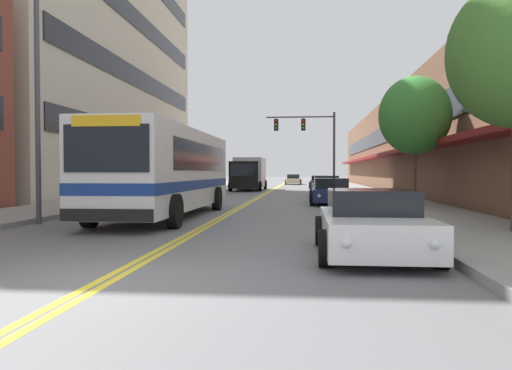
{
  "coord_description": "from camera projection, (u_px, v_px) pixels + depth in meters",
  "views": [
    {
      "loc": [
        2.96,
        -6.94,
        1.63
      ],
      "look_at": [
        -0.52,
        28.33,
        0.7
      ],
      "focal_mm": 35.0,
      "sensor_mm": 36.0,
      "label": 1
    }
  ],
  "objects": [
    {
      "name": "car_navy_parked_right_mid",
      "position": [
        331.0,
        192.0,
        25.32
      ],
      "size": [
        2.17,
        4.74,
        1.31
      ],
      "color": "#19234C",
      "rests_on": "ground_plane"
    },
    {
      "name": "fire_hydrant",
      "position": [
        403.0,
        206.0,
        15.24
      ],
      "size": [
        0.34,
        0.26,
        0.85
      ],
      "color": "yellow",
      "rests_on": "sidewalk_right"
    },
    {
      "name": "city_bus",
      "position": [
        168.0,
        168.0,
        18.31
      ],
      "size": [
        2.84,
        11.36,
        3.11
      ],
      "color": "silver",
      "rests_on": "ground_plane"
    },
    {
      "name": "centre_line",
      "position": [
        271.0,
        190.0,
        44.05
      ],
      "size": [
        0.34,
        106.0,
        0.01
      ],
      "color": "yellow",
      "rests_on": "ground_plane"
    },
    {
      "name": "sidewalk_right",
      "position": [
        356.0,
        190.0,
        43.32
      ],
      "size": [
        3.74,
        106.0,
        0.17
      ],
      "color": "gray",
      "rests_on": "ground_plane"
    },
    {
      "name": "car_champagne_moving_lead",
      "position": [
        293.0,
        180.0,
        64.85
      ],
      "size": [
        2.09,
        4.68,
        1.31
      ],
      "color": "beige",
      "rests_on": "ground_plane"
    },
    {
      "name": "street_lamp_left_near",
      "position": [
        45.0,
        51.0,
        15.36
      ],
      "size": [
        2.13,
        0.28,
        9.23
      ],
      "color": "#47474C",
      "rests_on": "ground_plane"
    },
    {
      "name": "ground_plane",
      "position": [
        271.0,
        190.0,
        44.05
      ],
      "size": [
        240.0,
        240.0,
        0.0
      ],
      "primitive_type": "plane",
      "color": "slate"
    },
    {
      "name": "car_white_parked_right_foreground",
      "position": [
        372.0,
        225.0,
        9.72
      ],
      "size": [
        2.15,
        4.25,
        1.28
      ],
      "color": "white",
      "rests_on": "ground_plane"
    },
    {
      "name": "storefront_row_right",
      "position": [
        428.0,
        146.0,
        42.63
      ],
      "size": [
        9.1,
        68.0,
        7.64
      ],
      "color": "brown",
      "rests_on": "ground_plane"
    },
    {
      "name": "car_dark_grey_parked_right_end",
      "position": [
        320.0,
        182.0,
        48.92
      ],
      "size": [
        2.07,
        4.23,
        1.28
      ],
      "color": "#38383D",
      "rests_on": "ground_plane"
    },
    {
      "name": "street_tree_right_mid",
      "position": [
        415.0,
        116.0,
        21.39
      ],
      "size": [
        3.05,
        3.05,
        5.57
      ],
      "color": "brown",
      "rests_on": "sidewalk_right"
    },
    {
      "name": "box_truck",
      "position": [
        249.0,
        173.0,
        44.38
      ],
      "size": [
        2.77,
        7.85,
        2.89
      ],
      "color": "black",
      "rests_on": "ground_plane"
    },
    {
      "name": "traffic_signal_mast",
      "position": [
        310.0,
        136.0,
        38.84
      ],
      "size": [
        5.39,
        0.38,
        6.27
      ],
      "color": "#47474C",
      "rests_on": "ground_plane"
    },
    {
      "name": "car_slate_blue_parked_right_far",
      "position": [
        326.0,
        187.0,
        33.32
      ],
      "size": [
        2.07,
        4.71,
        1.37
      ],
      "color": "#475675",
      "rests_on": "ground_plane"
    },
    {
      "name": "sidewalk_left",
      "position": [
        190.0,
        189.0,
        44.77
      ],
      "size": [
        3.74,
        106.0,
        0.17
      ],
      "color": "gray",
      "rests_on": "ground_plane"
    },
    {
      "name": "car_charcoal_parked_left_mid",
      "position": [
        209.0,
        185.0,
        38.38
      ],
      "size": [
        2.08,
        4.41,
        1.28
      ],
      "color": "#232328",
      "rests_on": "ground_plane"
    }
  ]
}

